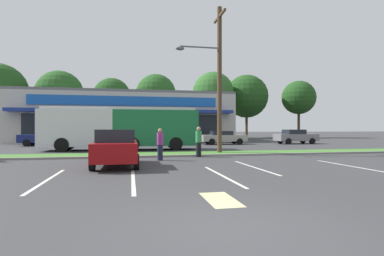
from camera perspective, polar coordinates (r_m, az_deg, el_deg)
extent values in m
plane|color=#38383A|center=(5.40, 7.24, -18.31)|extent=(240.00, 240.00, 0.00)
cube|color=#427A2D|center=(19.00, -6.45, -4.93)|extent=(56.00, 2.20, 0.12)
cube|color=gray|center=(17.79, -6.11, -5.27)|extent=(56.00, 0.24, 0.12)
cube|color=silver|center=(11.10, -25.41, -8.76)|extent=(0.12, 4.80, 0.01)
cube|color=silver|center=(10.20, -10.95, -9.54)|extent=(0.12, 4.80, 0.01)
cube|color=silver|center=(10.99, 5.67, -8.84)|extent=(0.12, 4.80, 0.01)
cube|color=silver|center=(13.46, 11.58, -7.21)|extent=(0.12, 4.80, 0.01)
cube|color=silver|center=(15.29, 27.59, -6.34)|extent=(0.12, 4.80, 0.01)
cube|color=beige|center=(7.44, 5.34, -13.14)|extent=(0.70, 1.60, 0.01)
cube|color=#BCB7AD|center=(40.52, -12.05, 1.70)|extent=(25.80, 11.08, 5.77)
cube|color=black|center=(34.92, -12.15, 0.07)|extent=(21.67, 0.08, 3.00)
cube|color=navy|center=(34.31, -12.17, 3.16)|extent=(24.25, 1.40, 0.35)
cube|color=#1959AD|center=(35.01, -12.15, 4.99)|extent=(20.64, 0.16, 1.04)
cube|color=slate|center=(40.72, -12.05, 5.97)|extent=(25.80, 11.08, 0.30)
cylinder|color=#473323|center=(49.74, -23.53, 0.44)|extent=(0.44, 0.44, 4.14)
sphere|color=#23511E|center=(50.00, -23.53, 5.83)|extent=(7.01, 7.01, 7.01)
cylinder|color=#473323|center=(47.88, -14.76, 0.59)|extent=(0.44, 0.44, 4.35)
sphere|color=#1E4719|center=(48.11, -14.76, 5.70)|extent=(5.65, 5.65, 5.65)
cylinder|color=#473323|center=(51.68, -6.76, 0.84)|extent=(0.44, 0.44, 4.88)
sphere|color=#23511E|center=(51.98, -6.76, 6.32)|extent=(6.74, 6.74, 6.74)
cylinder|color=#473323|center=(50.14, 3.97, 0.94)|extent=(0.44, 0.44, 5.01)
sphere|color=#2D6026|center=(50.47, 3.97, 6.66)|extent=(6.74, 6.74, 6.74)
cylinder|color=#473323|center=(54.23, 10.16, 0.56)|extent=(0.44, 0.44, 4.42)
sphere|color=#1E4719|center=(54.51, 10.16, 5.85)|extent=(7.52, 7.52, 7.52)
cylinder|color=#473323|center=(56.18, 19.34, 0.74)|extent=(0.44, 0.44, 4.82)
sphere|color=#1E4719|center=(56.43, 19.34, 5.41)|extent=(5.82, 5.82, 5.82)
cylinder|color=#4C3826|center=(20.07, 5.17, 8.83)|extent=(0.30, 0.30, 9.55)
cube|color=#4C3826|center=(21.12, 5.17, 20.10)|extent=(0.15, 2.40, 0.14)
cylinder|color=#59595B|center=(20.18, 1.50, 14.88)|extent=(2.60, 0.11, 0.10)
ellipsoid|color=#59595B|center=(19.90, -2.27, 14.64)|extent=(0.56, 0.32, 0.24)
cube|color=#196638|center=(23.98, -6.82, 0.02)|extent=(6.42, 2.68, 2.70)
cube|color=silver|center=(24.33, -20.56, 0.02)|extent=(5.26, 2.66, 2.70)
cube|color=silver|center=(24.01, -13.05, 3.48)|extent=(11.16, 2.53, 0.20)
cube|color=black|center=(25.27, -12.90, 1.12)|extent=(10.65, 0.28, 1.19)
cube|color=black|center=(24.94, -26.53, 0.77)|extent=(0.11, 2.17, 1.51)
cylinder|color=black|center=(23.39, -23.17, -2.92)|extent=(1.01, 0.32, 1.00)
cylinder|color=black|center=(25.68, -22.00, -2.66)|extent=(1.01, 0.32, 1.00)
cylinder|color=black|center=(22.80, -11.01, -2.99)|extent=(1.01, 0.32, 1.00)
cylinder|color=black|center=(25.14, -10.94, -2.71)|extent=(1.01, 0.32, 1.00)
cylinder|color=black|center=(22.97, -3.04, -2.97)|extent=(1.01, 0.32, 1.00)
cylinder|color=black|center=(25.30, -3.70, -2.70)|extent=(1.01, 0.32, 1.00)
cube|color=slate|center=(34.49, 18.85, -1.67)|extent=(4.39, 1.87, 0.73)
cube|color=black|center=(34.36, 18.53, -0.67)|extent=(1.98, 1.65, 0.47)
cylinder|color=black|center=(35.96, 20.01, -2.18)|extent=(0.64, 0.22, 0.64)
cylinder|color=black|center=(34.46, 21.55, -2.28)|extent=(0.64, 0.22, 0.64)
cylinder|color=black|center=(34.62, 16.16, -2.26)|extent=(0.64, 0.22, 0.64)
cylinder|color=black|center=(33.05, 17.58, -2.37)|extent=(0.64, 0.22, 0.64)
cube|color=navy|center=(32.16, -25.69, -1.77)|extent=(4.57, 1.78, 0.75)
cube|color=black|center=(32.09, -25.29, -0.64)|extent=(2.05, 1.56, 0.52)
cylinder|color=black|center=(31.74, -28.54, -2.47)|extent=(0.64, 0.22, 0.64)
cylinder|color=black|center=(33.36, -27.69, -2.35)|extent=(0.64, 0.22, 0.64)
cylinder|color=black|center=(31.03, -23.54, -2.53)|extent=(0.64, 0.22, 0.64)
cylinder|color=black|center=(32.68, -22.92, -2.40)|extent=(0.64, 0.22, 0.64)
cube|color=#9E998C|center=(31.59, 5.90, -1.89)|extent=(4.67, 1.77, 0.66)
cube|color=black|center=(31.51, 5.49, -0.93)|extent=(2.10, 1.56, 0.40)
cylinder|color=black|center=(32.86, 7.87, -2.39)|extent=(0.64, 0.22, 0.64)
cylinder|color=black|center=(31.27, 8.89, -2.51)|extent=(0.64, 0.22, 0.64)
cylinder|color=black|center=(32.02, 2.97, -2.45)|extent=(0.64, 0.22, 0.64)
cylinder|color=black|center=(30.39, 3.76, -2.58)|extent=(0.64, 0.22, 0.64)
cube|color=maroon|center=(13.94, -14.01, -4.07)|extent=(1.80, 4.26, 0.77)
cube|color=black|center=(13.69, -14.05, -1.40)|extent=(1.59, 1.92, 0.54)
cylinder|color=black|center=(15.34, -17.00, -5.13)|extent=(0.22, 0.64, 0.64)
cylinder|color=black|center=(15.27, -10.56, -5.16)|extent=(0.22, 0.64, 0.64)
cylinder|color=black|center=(12.73, -18.16, -6.19)|extent=(0.22, 0.64, 0.64)
cylinder|color=black|center=(12.65, -10.38, -6.24)|extent=(0.22, 0.64, 0.64)
cylinder|color=#1E2338|center=(16.03, -5.99, -4.61)|extent=(0.29, 0.29, 0.81)
cylinder|color=#99338C|center=(15.99, -5.99, -2.03)|extent=(0.34, 0.34, 0.64)
sphere|color=tan|center=(15.98, -5.99, -0.49)|extent=(0.22, 0.22, 0.22)
cylinder|color=black|center=(17.82, 1.25, -4.07)|extent=(0.30, 0.30, 0.85)
cylinder|color=#338C4C|center=(17.78, 1.25, -1.61)|extent=(0.36, 0.36, 0.68)
sphere|color=tan|center=(17.78, 1.25, -0.15)|extent=(0.23, 0.23, 0.23)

